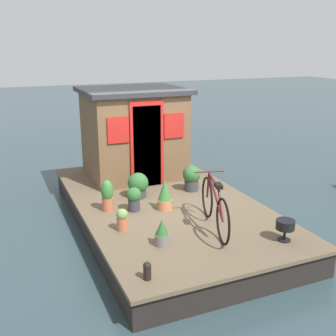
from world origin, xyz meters
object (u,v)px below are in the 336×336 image
charcoal_grill (285,226)px  potted_plant_basil (134,198)px  mooring_bollard (147,270)px  bicycle (215,206)px  houseboat_cabin (133,132)px  potted_plant_thyme (138,185)px  potted_plant_rosemary (122,219)px  potted_plant_fern (192,177)px  potted_plant_succulent (107,195)px  potted_plant_mint (165,195)px  potted_plant_lavender (162,233)px

charcoal_grill → potted_plant_basil: bearing=40.5°
potted_plant_basil → mooring_bollard: size_ratio=1.80×
bicycle → houseboat_cabin: bearing=4.4°
houseboat_cabin → potted_plant_thyme: 1.65m
potted_plant_rosemary → mooring_bollard: (-1.52, 0.14, -0.06)m
potted_plant_fern → charcoal_grill: 2.60m
potted_plant_fern → potted_plant_rosemary: 2.25m
potted_plant_rosemary → potted_plant_succulent: bearing=-0.1°
houseboat_cabin → potted_plant_fern: bearing=-153.7°
houseboat_cabin → potted_plant_fern: houseboat_cabin is taller
bicycle → charcoal_grill: size_ratio=5.03×
houseboat_cabin → potted_plant_fern: size_ratio=4.19×
bicycle → potted_plant_fern: 1.86m
potted_plant_rosemary → charcoal_grill: (-1.32, -2.16, 0.05)m
potted_plant_thyme → potted_plant_mint: size_ratio=0.88×
potted_plant_lavender → mooring_bollard: size_ratio=1.67×
potted_plant_succulent → mooring_bollard: 2.42m
houseboat_cabin → potted_plant_lavender: houseboat_cabin is taller
potted_plant_lavender → potted_plant_succulent: (1.62, 0.39, 0.09)m
potted_plant_thyme → potted_plant_succulent: potted_plant_succulent is taller
potted_plant_lavender → potted_plant_mint: bearing=-24.4°
potted_plant_basil → mooring_bollard: bearing=165.6°
potted_plant_basil → potted_plant_mint: bearing=-105.8°
mooring_bollard → houseboat_cabin: bearing=-16.6°
potted_plant_mint → potted_plant_thyme: bearing=17.3°
potted_plant_fern → potted_plant_basil: 1.53m
potted_plant_lavender → potted_plant_thyme: 2.07m
bicycle → potted_plant_rosemary: (0.53, 1.38, -0.20)m
potted_plant_fern → potted_plant_succulent: potted_plant_succulent is taller
potted_plant_succulent → potted_plant_rosemary: bearing=179.9°
potted_plant_succulent → potted_plant_mint: 1.03m
mooring_bollard → potted_plant_succulent: bearing=-3.3°
potted_plant_succulent → mooring_bollard: size_ratio=2.36×
bicycle → potted_plant_rosemary: bicycle is taller
houseboat_cabin → potted_plant_succulent: bearing=148.5°
potted_plant_fern → potted_plant_rosemary: potted_plant_fern is taller
bicycle → potted_plant_lavender: bicycle is taller
potted_plant_basil → potted_plant_mint: size_ratio=0.78×
potted_plant_rosemary → charcoal_grill: potted_plant_rosemary is taller
potted_plant_basil → houseboat_cabin: bearing=-18.8°
bicycle → potted_plant_basil: (1.23, 0.95, -0.15)m
potted_plant_basil → potted_plant_fern: bearing=-68.5°
potted_plant_succulent → potted_plant_rosemary: (-0.90, 0.00, -0.10)m
bicycle → potted_plant_mint: size_ratio=2.99×
potted_plant_mint → charcoal_grill: (-1.87, -1.19, -0.02)m
potted_plant_basil → potted_plant_thyme: size_ratio=0.89×
potted_plant_fern → potted_plant_thyme: bearing=87.0°
houseboat_cabin → charcoal_grill: (-4.06, -1.03, -0.75)m
potted_plant_lavender → potted_plant_succulent: 1.67m
potted_plant_thyme → potted_plant_rosemary: 1.51m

